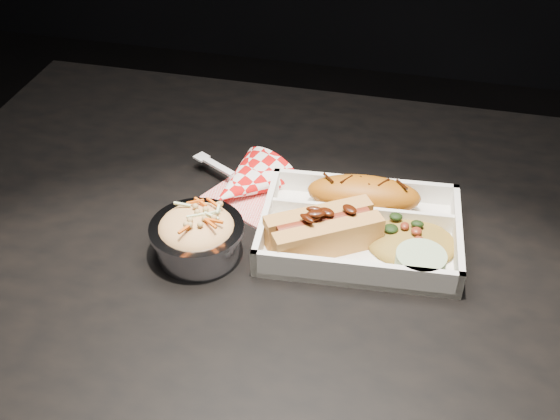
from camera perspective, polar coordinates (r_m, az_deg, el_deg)
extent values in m
cube|color=black|center=(0.91, 4.17, -3.51)|extent=(1.20, 0.80, 0.03)
cylinder|color=black|center=(1.56, -14.44, -2.34)|extent=(0.05, 0.05, 0.72)
cube|color=white|center=(0.91, 6.46, -2.24)|extent=(0.26, 0.20, 0.01)
cube|color=white|center=(0.97, 6.87, 1.69)|extent=(0.25, 0.03, 0.04)
cube|color=white|center=(0.83, 6.13, -5.23)|extent=(0.25, 0.03, 0.04)
cube|color=white|center=(0.91, -1.10, -0.76)|extent=(0.02, 0.18, 0.04)
cube|color=white|center=(0.90, 14.19, -2.24)|extent=(0.02, 0.18, 0.04)
cube|color=white|center=(0.92, 6.63, -0.62)|extent=(0.23, 0.02, 0.03)
ellipsoid|color=#A55810|center=(0.93, 6.82, 1.28)|extent=(0.15, 0.07, 0.05)
cube|color=#CD8F46|center=(0.86, 3.95, -2.43)|extent=(0.13, 0.10, 0.04)
cube|color=#CD8F46|center=(0.89, 3.12, -1.09)|extent=(0.13, 0.10, 0.04)
cylinder|color=maroon|center=(0.87, 3.55, -1.29)|extent=(0.12, 0.09, 0.03)
ellipsoid|color=#AA8431|center=(0.89, 10.69, -2.07)|extent=(0.12, 0.10, 0.03)
cylinder|color=#9FBA8D|center=(0.85, 11.32, -4.32)|extent=(0.06, 0.06, 0.03)
cylinder|color=silver|center=(0.87, -6.71, -2.56)|extent=(0.10, 0.10, 0.04)
cylinder|color=silver|center=(0.86, -6.81, -1.47)|extent=(0.12, 0.12, 0.01)
ellipsoid|color=beige|center=(0.86, -6.81, -1.47)|extent=(0.09, 0.09, 0.04)
cube|color=red|center=(0.97, -2.40, 0.99)|extent=(0.14, 0.13, 0.00)
cone|color=red|center=(0.97, -2.84, 2.16)|extent=(0.14, 0.15, 0.10)
cube|color=white|center=(1.00, -5.06, 3.55)|extent=(0.06, 0.04, 0.00)
cube|color=white|center=(1.03, -6.39, 4.30)|extent=(0.02, 0.02, 0.00)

